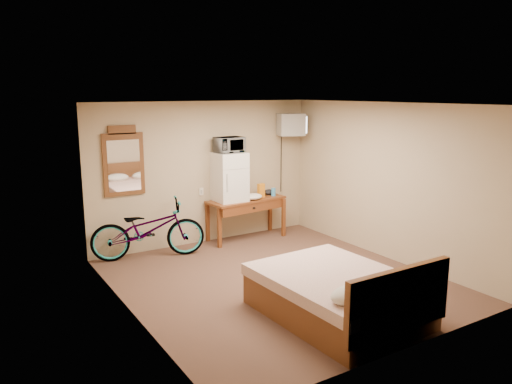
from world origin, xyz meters
TOP-DOWN VIEW (x-y plane):
  - room at (-0.00, 0.00)m, footprint 4.60×4.64m
  - desk at (0.70, 2.00)m, footprint 1.50×0.70m
  - mini_fridge at (0.37, 2.05)m, footprint 0.53×0.52m
  - microwave at (0.37, 2.05)m, footprint 0.52×0.37m
  - snack_bag at (1.00, 2.01)m, footprint 0.13×0.09m
  - blue_cup at (1.25, 1.98)m, footprint 0.09×0.09m
  - cloth_cream at (0.76, 1.90)m, footprint 0.36×0.27m
  - cloth_dark_a at (0.24, 1.91)m, footprint 0.25×0.19m
  - cloth_dark_b at (1.25, 2.13)m, footprint 0.22×0.18m
  - crt_television at (1.66, 2.02)m, footprint 0.56×0.63m
  - wall_mirror at (-1.44, 2.27)m, footprint 0.66×0.04m
  - bicycle at (-1.20, 1.95)m, footprint 1.91×1.08m
  - bed at (-0.03, -1.38)m, footprint 1.55×2.01m

SIDE VIEW (x-z plane):
  - bed at x=-0.03m, z-range -0.15..0.75m
  - bicycle at x=-1.20m, z-range 0.00..0.95m
  - desk at x=0.70m, z-range 0.26..1.01m
  - cloth_dark_a at x=0.24m, z-range 0.75..0.84m
  - cloth_dark_b at x=1.25m, z-range 0.75..0.85m
  - cloth_cream at x=0.76m, z-range 0.75..0.86m
  - blue_cup at x=1.25m, z-range 0.75..0.90m
  - snack_bag at x=1.00m, z-range 0.75..1.00m
  - mini_fridge at x=0.37m, z-range 0.75..1.61m
  - room at x=0.00m, z-range 0.00..2.50m
  - wall_mirror at x=-1.44m, z-range 0.99..2.12m
  - microwave at x=0.37m, z-range 1.61..1.88m
  - crt_television at x=1.66m, z-range 1.85..2.26m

